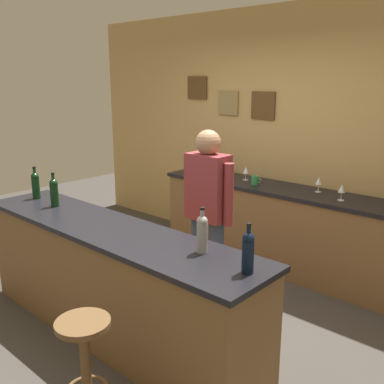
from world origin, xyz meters
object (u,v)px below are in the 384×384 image
at_px(bartender, 208,210).
at_px(wine_bottle_c, 202,233).
at_px(wine_bottle_a, 36,184).
at_px(wine_glass_b, 246,171).
at_px(wine_bottle_d, 248,251).
at_px(wine_glass_c, 319,181).
at_px(coffee_mug, 255,180).
at_px(wine_glass_d, 342,189).
at_px(wine_bottle_b, 54,191).
at_px(bar_stool, 85,355).
at_px(wine_glass_a, 219,168).

distance_m(bartender, wine_bottle_c, 0.90).
bearing_deg(wine_bottle_a, wine_glass_b, 64.49).
relative_size(bartender, wine_bottle_d, 5.29).
xyz_separation_m(wine_glass_c, coffee_mug, (-0.67, -0.16, -0.06)).
bearing_deg(wine_glass_c, bartender, -104.54).
distance_m(wine_glass_b, wine_glass_d, 1.18).
height_order(wine_bottle_b, wine_bottle_d, same).
bearing_deg(bar_stool, bartender, 102.37).
xyz_separation_m(wine_bottle_c, wine_glass_b, (-1.06, 1.99, -0.05)).
bearing_deg(bar_stool, wine_glass_a, 113.33).
height_order(wine_bottle_a, wine_bottle_c, same).
distance_m(bartender, wine_glass_a, 1.46).
relative_size(bartender, wine_bottle_b, 5.29).
bearing_deg(wine_bottle_d, bartender, 141.15).
height_order(bar_stool, wine_glass_a, wine_glass_a).
distance_m(bar_stool, wine_bottle_b, 1.72).
relative_size(bartender, bar_stool, 2.38).
height_order(wine_glass_b, wine_glass_d, same).
relative_size(bartender, wine_glass_b, 10.45).
height_order(bartender, wine_glass_a, bartender).
bearing_deg(wine_bottle_c, wine_bottle_b, -177.64).
height_order(wine_bottle_d, wine_glass_a, wine_bottle_d).
distance_m(wine_bottle_a, coffee_mug, 2.25).
height_order(wine_bottle_a, wine_bottle_d, same).
xyz_separation_m(wine_bottle_a, wine_glass_a, (0.65, 1.94, -0.05)).
relative_size(wine_bottle_b, wine_bottle_c, 1.00).
distance_m(bar_stool, wine_bottle_c, 1.01).
height_order(wine_glass_a, wine_glass_b, same).
xyz_separation_m(wine_bottle_b, wine_glass_d, (1.77, 1.96, -0.05)).
height_order(wine_bottle_a, coffee_mug, wine_bottle_a).
bearing_deg(wine_glass_a, wine_glass_b, 15.61).
bearing_deg(coffee_mug, wine_glass_d, 0.21).
xyz_separation_m(bar_stool, wine_bottle_d, (0.62, 0.73, 0.60)).
bearing_deg(wine_glass_d, wine_bottle_d, -81.48).
distance_m(wine_bottle_b, wine_bottle_d, 2.06).
relative_size(bartender, coffee_mug, 12.96).
bearing_deg(coffee_mug, wine_glass_a, 178.10).
xyz_separation_m(bartender, wine_glass_b, (-0.52, 1.29, 0.07)).
relative_size(wine_glass_b, wine_glass_c, 1.00).
bearing_deg(wine_glass_a, wine_bottle_a, -108.58).
relative_size(bar_stool, wine_bottle_d, 2.22).
relative_size(bartender, wine_glass_d, 10.45).
relative_size(wine_bottle_a, wine_bottle_b, 1.00).
height_order(wine_bottle_b, coffee_mug, wine_bottle_b).
bearing_deg(wine_glass_d, coffee_mug, -179.79).
xyz_separation_m(bartender, wine_bottle_d, (0.95, -0.76, 0.12)).
height_order(wine_glass_b, wine_glass_c, same).
relative_size(wine_glass_a, coffee_mug, 1.24).
bearing_deg(wine_bottle_a, wine_bottle_c, 1.16).
height_order(bar_stool, wine_bottle_c, wine_bottle_c).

